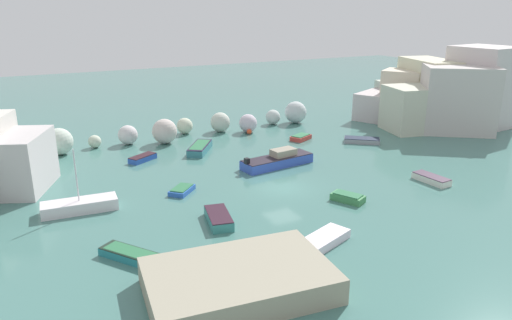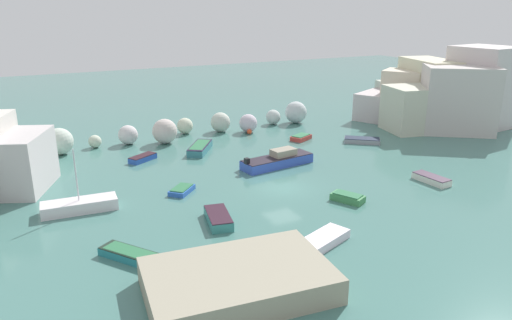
{
  "view_description": "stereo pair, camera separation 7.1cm",
  "coord_description": "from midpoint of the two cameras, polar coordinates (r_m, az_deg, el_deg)",
  "views": [
    {
      "loc": [
        -18.24,
        -30.64,
        13.75
      ],
      "look_at": [
        0.0,
        4.58,
        1.0
      ],
      "focal_mm": 33.69,
      "sensor_mm": 36.0,
      "label": 1
    },
    {
      "loc": [
        -18.18,
        -30.67,
        13.75
      ],
      "look_at": [
        0.0,
        4.58,
        1.0
      ],
      "focal_mm": 33.69,
      "sensor_mm": 36.0,
      "label": 2
    }
  ],
  "objects": [
    {
      "name": "cove_water",
      "position": [
        38.22,
        3.11,
        -3.3
      ],
      "size": [
        160.0,
        160.0,
        0.0
      ],
      "primitive_type": "plane",
      "color": "#45776F",
      "rests_on": "ground"
    },
    {
      "name": "cliff_headland_right",
      "position": [
        62.15,
        20.41,
        7.06
      ],
      "size": [
        15.39,
        17.85,
        9.35
      ],
      "color": "beige",
      "rests_on": "ground"
    },
    {
      "name": "rock_breakwater",
      "position": [
        52.41,
        -10.18,
        3.66
      ],
      "size": [
        34.29,
        5.06,
        2.65
      ],
      "color": "silver",
      "rests_on": "ground"
    },
    {
      "name": "stone_dock",
      "position": [
        24.73,
        -2.12,
        -14.1
      ],
      "size": [
        9.74,
        6.81,
        1.36
      ],
      "primitive_type": "cube",
      "rotation": [
        0.0,
        0.0,
        -0.11
      ],
      "color": "#9E9780",
      "rests_on": "ground"
    },
    {
      "name": "channel_buoy",
      "position": [
        53.98,
        -0.85,
        3.37
      ],
      "size": [
        0.56,
        0.56,
        0.56
      ],
      "primitive_type": "sphere",
      "color": "#E04C28",
      "rests_on": "cove_water"
    },
    {
      "name": "moored_boat_0",
      "position": [
        41.77,
        20.05,
        -2.12
      ],
      "size": [
        1.41,
        3.16,
        0.56
      ],
      "rotation": [
        0.0,
        0.0,
        4.78
      ],
      "color": "white",
      "rests_on": "cove_water"
    },
    {
      "name": "moored_boat_1",
      "position": [
        36.13,
        10.79,
        -4.4
      ],
      "size": [
        2.1,
        2.65,
        0.59
      ],
      "rotation": [
        0.0,
        0.0,
        5.17
      ],
      "color": "#408950",
      "rests_on": "cove_water"
    },
    {
      "name": "moored_boat_2",
      "position": [
        35.94,
        -20.25,
        -5.11
      ],
      "size": [
        5.18,
        2.03,
        4.56
      ],
      "rotation": [
        0.0,
        0.0,
        3.07
      ],
      "color": "silver",
      "rests_on": "cove_water"
    },
    {
      "name": "moored_boat_3",
      "position": [
        45.85,
        -13.36,
        0.22
      ],
      "size": [
        2.89,
        2.33,
        0.53
      ],
      "rotation": [
        0.0,
        0.0,
        0.54
      ],
      "color": "blue",
      "rests_on": "cove_water"
    },
    {
      "name": "moored_boat_4",
      "position": [
        43.23,
        2.57,
        -0.0
      ],
      "size": [
        7.01,
        2.81,
        1.47
      ],
      "rotation": [
        0.0,
        0.0,
        0.12
      ],
      "color": "blue",
      "rests_on": "cove_water"
    },
    {
      "name": "moored_boat_5",
      "position": [
        51.96,
        5.3,
        2.69
      ],
      "size": [
        2.71,
        2.27,
        0.53
      ],
      "rotation": [
        0.0,
        0.0,
        0.45
      ],
      "color": "#C63F38",
      "rests_on": "cove_water"
    },
    {
      "name": "moored_boat_6",
      "position": [
        29.64,
        7.9,
        -9.41
      ],
      "size": [
        4.1,
        2.73,
        0.55
      ],
      "rotation": [
        0.0,
        0.0,
        3.5
      ],
      "color": "white",
      "rests_on": "cove_water"
    },
    {
      "name": "moored_boat_7",
      "position": [
        28.6,
        -14.47,
        -10.91
      ],
      "size": [
        3.37,
        4.14,
        0.53
      ],
      "rotation": [
        0.0,
        0.0,
        5.32
      ],
      "color": "teal",
      "rests_on": "cove_water"
    },
    {
      "name": "moored_boat_8",
      "position": [
        51.84,
        12.42,
        2.31
      ],
      "size": [
        3.8,
        3.5,
        0.51
      ],
      "rotation": [
        0.0,
        0.0,
        5.6
      ],
      "color": "#92939C",
      "rests_on": "cove_water"
    },
    {
      "name": "moored_boat_9",
      "position": [
        47.79,
        -6.72,
        1.45
      ],
      "size": [
        3.79,
        4.5,
        0.73
      ],
      "rotation": [
        0.0,
        0.0,
        0.96
      ],
      "color": "teal",
      "rests_on": "cove_water"
    },
    {
      "name": "moored_boat_10",
      "position": [
        37.55,
        -8.84,
        -3.53
      ],
      "size": [
        2.48,
        2.48,
        0.44
      ],
      "rotation": [
        0.0,
        0.0,
        0.78
      ],
      "color": "blue",
      "rests_on": "cove_water"
    },
    {
      "name": "moored_boat_11",
      "position": [
        32.16,
        -4.53,
        -6.89
      ],
      "size": [
        2.08,
        3.54,
        0.67
      ],
      "rotation": [
        0.0,
        0.0,
        1.36
      ],
      "color": "teal",
      "rests_on": "cove_water"
    }
  ]
}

